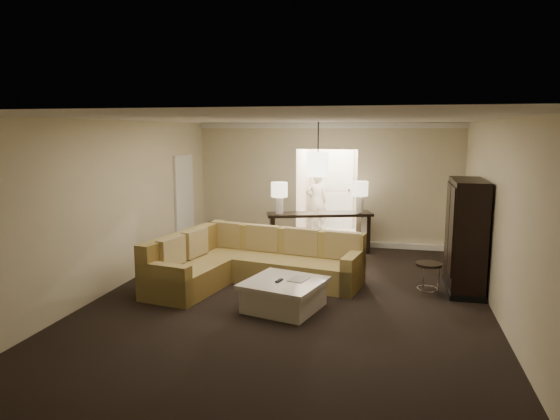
% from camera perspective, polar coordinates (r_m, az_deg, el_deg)
% --- Properties ---
extents(ground, '(8.00, 8.00, 0.00)m').
position_cam_1_polar(ground, '(7.91, 1.16, -10.35)').
color(ground, black).
rests_on(ground, ground).
extents(wall_back, '(6.00, 0.04, 2.80)m').
position_cam_1_polar(wall_back, '(11.47, 5.31, 2.92)').
color(wall_back, beige).
rests_on(wall_back, ground).
extents(wall_front, '(6.00, 0.04, 2.80)m').
position_cam_1_polar(wall_front, '(3.84, -11.33, -9.95)').
color(wall_front, beige).
rests_on(wall_front, ground).
extents(wall_left, '(0.04, 8.00, 2.80)m').
position_cam_1_polar(wall_left, '(8.68, -18.58, 0.45)').
color(wall_left, beige).
rests_on(wall_left, ground).
extents(wall_right, '(0.04, 8.00, 2.80)m').
position_cam_1_polar(wall_right, '(7.55, 24.09, -1.12)').
color(wall_right, beige).
rests_on(wall_right, ground).
extents(ceiling, '(6.00, 8.00, 0.02)m').
position_cam_1_polar(ceiling, '(7.46, 1.23, 10.37)').
color(ceiling, white).
rests_on(ceiling, wall_back).
extents(crown_molding, '(6.00, 0.10, 0.12)m').
position_cam_1_polar(crown_molding, '(11.35, 5.37, 9.58)').
color(crown_molding, white).
rests_on(crown_molding, wall_back).
extents(baseboard, '(6.00, 0.10, 0.12)m').
position_cam_1_polar(baseboard, '(11.64, 5.17, -3.67)').
color(baseboard, white).
rests_on(baseboard, ground).
extents(side_door, '(0.05, 0.90, 2.10)m').
position_cam_1_polar(side_door, '(11.17, -10.86, 0.82)').
color(side_door, white).
rests_on(side_door, ground).
extents(foyer, '(1.44, 2.02, 2.80)m').
position_cam_1_polar(foyer, '(12.80, 6.11, 3.11)').
color(foyer, silver).
rests_on(foyer, ground).
extents(sectional_sofa, '(3.42, 2.56, 0.91)m').
position_cam_1_polar(sectional_sofa, '(8.71, -3.71, -6.01)').
color(sectional_sofa, brown).
rests_on(sectional_sofa, ground).
extents(coffee_table, '(1.32, 1.32, 0.45)m').
position_cam_1_polar(coffee_table, '(7.52, 0.47, -9.62)').
color(coffee_table, beige).
rests_on(coffee_table, ground).
extents(console_table, '(2.31, 1.19, 0.87)m').
position_cam_1_polar(console_table, '(10.82, 4.53, -2.16)').
color(console_table, black).
rests_on(console_table, ground).
extents(armoire, '(0.55, 1.29, 1.85)m').
position_cam_1_polar(armoire, '(8.75, 20.42, -3.00)').
color(armoire, black).
rests_on(armoire, ground).
extents(drink_table, '(0.42, 0.42, 0.53)m').
position_cam_1_polar(drink_table, '(8.44, 16.60, -6.81)').
color(drink_table, black).
rests_on(drink_table, ground).
extents(table_lamp_left, '(0.35, 0.35, 0.67)m').
position_cam_1_polar(table_lamp_left, '(10.58, -0.08, 1.98)').
color(table_lamp_left, white).
rests_on(table_lamp_left, console_table).
extents(table_lamp_right, '(0.35, 0.35, 0.67)m').
position_cam_1_polar(table_lamp_right, '(10.88, 9.12, 2.06)').
color(table_lamp_right, white).
rests_on(table_lamp_right, console_table).
extents(pendant_light, '(0.38, 0.38, 1.09)m').
position_cam_1_polar(pendant_light, '(10.14, 4.35, 5.25)').
color(pendant_light, black).
rests_on(pendant_light, ceiling).
extents(person, '(0.74, 0.62, 1.74)m').
position_cam_1_polar(person, '(13.04, 4.18, 1.35)').
color(person, beige).
rests_on(person, ground).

